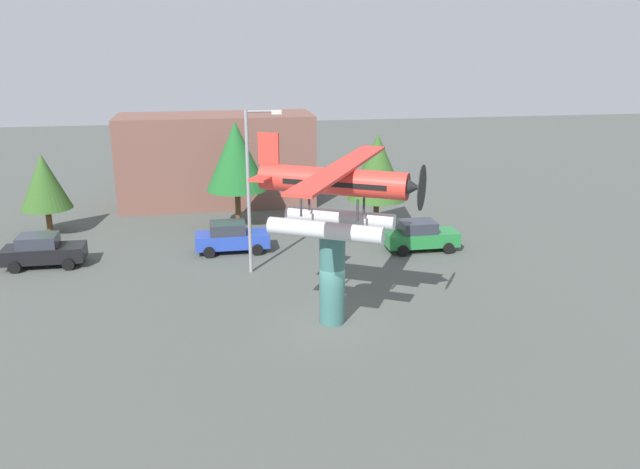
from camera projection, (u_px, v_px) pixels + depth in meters
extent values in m
plane|color=#4C514C|center=(332.00, 322.00, 27.89)|extent=(140.00, 140.00, 0.00)
cylinder|color=#386B66|center=(332.00, 278.00, 27.28)|extent=(1.10, 1.10, 4.10)
cylinder|color=silver|center=(325.00, 230.00, 25.67)|extent=(4.55, 2.92, 0.70)
cylinder|color=#333338|center=(357.00, 211.00, 25.52)|extent=(0.14, 0.14, 0.90)
cylinder|color=#333338|center=(301.00, 206.00, 26.26)|extent=(0.14, 0.14, 0.90)
cylinder|color=silver|center=(340.00, 218.00, 27.48)|extent=(4.55, 2.92, 0.70)
cylinder|color=#333338|center=(364.00, 205.00, 26.43)|extent=(0.14, 0.14, 0.90)
cylinder|color=#333338|center=(309.00, 200.00, 27.16)|extent=(0.14, 0.14, 0.90)
cylinder|color=red|center=(333.00, 181.00, 26.05)|extent=(5.97, 3.94, 1.10)
cube|color=black|center=(337.00, 182.00, 25.99)|extent=(4.36, 3.08, 0.20)
cone|color=#262628|center=(412.00, 187.00, 25.05)|extent=(1.04, 1.11, 0.88)
cylinder|color=black|center=(422.00, 188.00, 24.93)|extent=(0.90, 1.60, 1.80)
cube|color=red|center=(342.00, 167.00, 25.74)|extent=(5.95, 9.65, 0.12)
cube|color=red|center=(269.00, 174.00, 26.88)|extent=(1.96, 2.79, 0.10)
cube|color=red|center=(269.00, 148.00, 26.55)|extent=(0.85, 0.54, 1.30)
cube|color=black|center=(44.00, 253.00, 34.51)|extent=(4.20, 1.70, 0.80)
cube|color=#2D333D|center=(38.00, 241.00, 34.25)|extent=(2.00, 1.56, 0.64)
cylinder|color=black|center=(68.00, 264.00, 34.00)|extent=(0.64, 0.22, 0.64)
cylinder|color=black|center=(75.00, 254.00, 35.69)|extent=(0.64, 0.22, 0.64)
cylinder|color=black|center=(14.00, 267.00, 33.56)|extent=(0.64, 0.22, 0.64)
cylinder|color=black|center=(23.00, 256.00, 35.25)|extent=(0.64, 0.22, 0.64)
cube|color=#2847B7|center=(232.00, 240.00, 36.85)|extent=(4.20, 1.70, 0.80)
cube|color=#2D333D|center=(228.00, 228.00, 36.59)|extent=(2.00, 1.56, 0.64)
cylinder|color=black|center=(257.00, 250.00, 36.34)|extent=(0.64, 0.22, 0.64)
cylinder|color=black|center=(255.00, 240.00, 38.04)|extent=(0.64, 0.22, 0.64)
cylinder|color=black|center=(209.00, 252.00, 35.90)|extent=(0.64, 0.22, 0.64)
cylinder|color=black|center=(209.00, 243.00, 37.59)|extent=(0.64, 0.22, 0.64)
cube|color=#237A38|center=(421.00, 238.00, 37.11)|extent=(4.20, 1.70, 0.80)
cube|color=#2D333D|center=(418.00, 227.00, 36.86)|extent=(2.00, 1.56, 0.64)
cylinder|color=black|center=(449.00, 248.00, 36.61)|extent=(0.64, 0.22, 0.64)
cylinder|color=black|center=(438.00, 239.00, 38.30)|extent=(0.64, 0.22, 0.64)
cylinder|color=black|center=(403.00, 251.00, 36.16)|extent=(0.64, 0.22, 0.64)
cylinder|color=black|center=(394.00, 241.00, 37.85)|extent=(0.64, 0.22, 0.64)
cylinder|color=gray|center=(249.00, 194.00, 32.60)|extent=(0.18, 0.18, 8.48)
cylinder|color=gray|center=(262.00, 111.00, 31.52)|extent=(1.60, 0.12, 0.12)
cube|color=silver|center=(276.00, 112.00, 31.65)|extent=(0.50, 0.28, 0.20)
cube|color=brown|center=(217.00, 160.00, 46.91)|extent=(13.96, 5.19, 6.58)
cylinder|color=brown|center=(49.00, 221.00, 40.08)|extent=(0.36, 0.36, 1.68)
cone|color=#335B23|center=(44.00, 182.00, 39.33)|extent=(3.08, 3.08, 3.42)
cylinder|color=brown|center=(238.00, 208.00, 41.51)|extent=(0.36, 0.36, 2.51)
cone|color=#1E6028|center=(236.00, 156.00, 40.50)|extent=(3.91, 3.91, 4.35)
cylinder|color=brown|center=(376.00, 214.00, 40.96)|extent=(0.36, 0.36, 2.04)
cone|color=#335B23|center=(377.00, 167.00, 40.05)|extent=(3.72, 3.72, 4.14)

